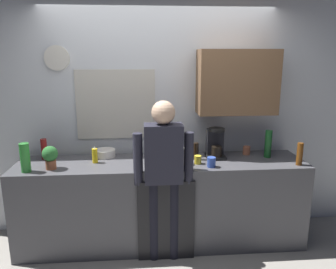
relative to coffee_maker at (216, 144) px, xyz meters
name	(u,v)px	position (x,y,z in m)	size (l,w,h in m)	color
ground_plane	(164,257)	(-0.59, -0.40, -1.07)	(8.00, 8.00, 0.00)	#9E998E
kitchen_counter	(162,202)	(-0.59, -0.10, -0.61)	(2.99, 0.64, 0.92)	#4C4C51
dishwasher_panel	(166,221)	(-0.56, -0.44, -0.65)	(0.56, 0.02, 0.83)	black
back_wall_assembly	(168,113)	(-0.49, 0.30, 0.29)	(4.59, 0.42, 2.60)	silver
coffee_maker	(216,144)	(0.00, 0.00, 0.00)	(0.20, 0.20, 0.33)	black
bottle_amber_beer	(300,154)	(0.79, -0.32, -0.03)	(0.06, 0.06, 0.23)	brown
bottle_clear_soda	(25,158)	(-1.89, -0.30, -0.01)	(0.09, 0.09, 0.28)	#2D8C33
bottle_olive_oil	(176,145)	(-0.42, 0.07, -0.02)	(0.06, 0.06, 0.25)	olive
bottle_green_wine	(268,144)	(0.57, -0.04, 0.00)	(0.07, 0.07, 0.30)	#195923
bottle_red_vinegar	(44,149)	(-1.83, 0.09, -0.04)	(0.06, 0.06, 0.22)	maroon
bottle_dark_sauce	(196,151)	(-0.22, -0.05, -0.06)	(0.06, 0.06, 0.18)	black
cup_yellow_cup	(198,160)	(-0.22, -0.20, -0.10)	(0.07, 0.07, 0.09)	yellow
cup_blue_mug	(211,162)	(-0.11, -0.31, -0.10)	(0.08, 0.08, 0.10)	#3351B2
cup_terracotta_mug	(247,150)	(0.37, 0.08, -0.10)	(0.08, 0.08, 0.09)	#B26647
mixing_bowl	(105,153)	(-1.19, 0.12, -0.11)	(0.22, 0.22, 0.08)	white
potted_plant	(50,156)	(-1.68, -0.24, -0.01)	(0.15, 0.15, 0.23)	#9E5638
dish_soap	(95,155)	(-1.27, -0.08, -0.07)	(0.06, 0.06, 0.18)	yellow
storage_canister	(179,156)	(-0.42, -0.19, -0.06)	(0.14, 0.14, 0.17)	silver
person_at_sink	(164,169)	(-0.59, -0.40, -0.12)	(0.57, 0.22, 1.60)	black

